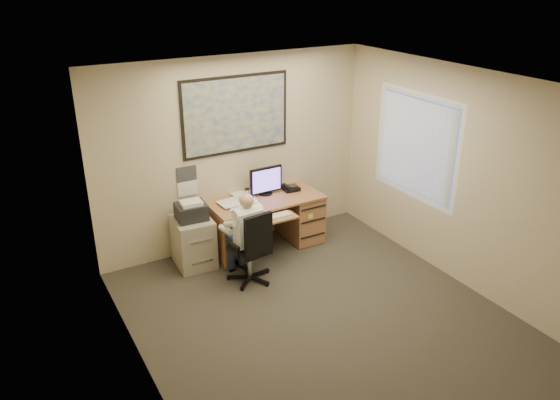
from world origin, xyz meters
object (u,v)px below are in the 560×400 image
filing_cabinet (193,237)px  person (248,238)px  desk (285,213)px  office_chair (251,261)px

filing_cabinet → person: person is taller
filing_cabinet → person: (0.47, -0.70, 0.19)m
filing_cabinet → person: size_ratio=0.79×
desk → person: person is taller
desk → office_chair: size_ratio=1.60×
filing_cabinet → office_chair: office_chair is taller
desk → office_chair: 1.23m
filing_cabinet → person: 0.87m
filing_cabinet → person: bearing=-52.5°
office_chair → filing_cabinet: bearing=113.8°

